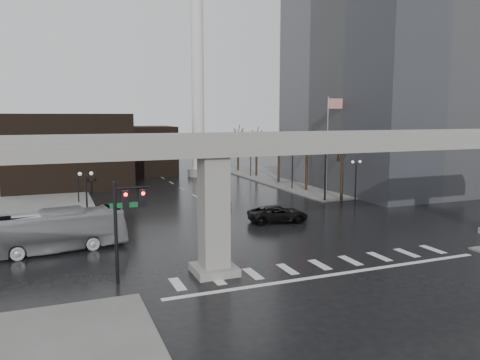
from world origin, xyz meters
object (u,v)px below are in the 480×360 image
(pickup_truck, at_px, (278,214))
(far_car, at_px, (217,199))
(signal_mast_arm, at_px, (296,151))
(city_bus, at_px, (48,232))

(pickup_truck, height_order, far_car, pickup_truck)
(signal_mast_arm, relative_size, far_car, 2.84)
(signal_mast_arm, relative_size, city_bus, 1.11)
(signal_mast_arm, xyz_separation_m, city_bus, (-25.55, -10.03, -4.31))
(far_car, bearing_deg, pickup_truck, -84.36)
(pickup_truck, bearing_deg, signal_mast_arm, -30.92)
(far_car, bearing_deg, city_bus, -152.91)
(signal_mast_arm, distance_m, city_bus, 27.79)
(signal_mast_arm, xyz_separation_m, far_car, (-8.52, 2.33, -5.10))
(signal_mast_arm, height_order, city_bus, signal_mast_arm)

